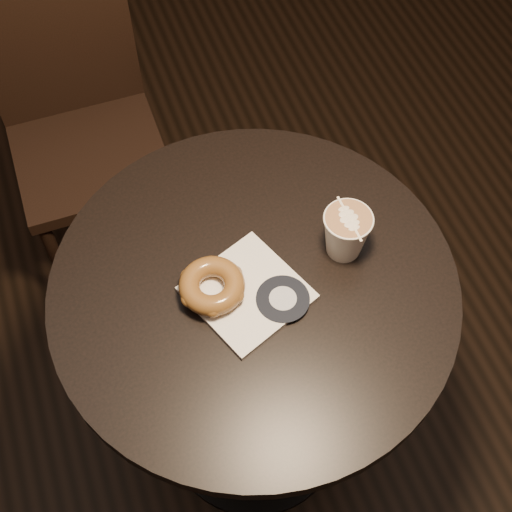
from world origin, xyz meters
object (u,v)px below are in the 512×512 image
object	(u,v)px
chair	(74,103)
latte_cup	(346,234)
doughnut	(212,286)
cafe_table	(254,335)
pastry_bag	(247,293)

from	to	relation	value
chair	latte_cup	distance (m)	0.88
doughnut	cafe_table	bearing A→B (deg)	-4.96
cafe_table	doughnut	world-z (taller)	doughnut
pastry_bag	doughnut	world-z (taller)	doughnut
cafe_table	chair	size ratio (longest dim) A/B	0.81
cafe_table	doughnut	bearing A→B (deg)	175.04
cafe_table	chair	distance (m)	0.78
cafe_table	doughnut	distance (m)	0.24
doughnut	latte_cup	xyz separation A→B (m)	(0.24, 0.01, 0.02)
pastry_bag	latte_cup	world-z (taller)	latte_cup
pastry_bag	doughnut	size ratio (longest dim) A/B	1.55
doughnut	latte_cup	world-z (taller)	latte_cup
cafe_table	chair	bearing A→B (deg)	104.33
cafe_table	latte_cup	bearing A→B (deg)	4.06
chair	pastry_bag	size ratio (longest dim) A/B	5.38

